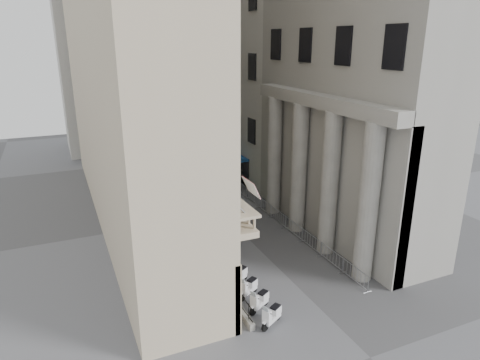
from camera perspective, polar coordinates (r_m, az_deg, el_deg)
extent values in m
plane|color=#48474A|center=(22.87, 16.99, -21.72)|extent=(120.00, 120.00, 0.00)
cube|color=#C3B496|center=(35.20, -16.86, 21.76)|extent=(5.00, 36.00, 34.00)
cube|color=beige|center=(62.01, -12.80, 18.37)|extent=(22.00, 10.00, 30.00)
cylinder|color=white|center=(34.61, -9.88, -4.40)|extent=(0.06, 0.06, 2.47)
cylinder|color=white|center=(35.39, -4.93, -3.66)|extent=(0.06, 0.06, 2.47)
cylinder|color=white|center=(37.47, -11.06, -2.68)|extent=(0.06, 0.06, 2.47)
cylinder|color=white|center=(38.20, -6.46, -2.04)|extent=(0.06, 0.06, 2.47)
cube|color=silver|center=(35.93, -8.18, -1.24)|extent=(3.37, 3.37, 0.13)
cone|color=silver|center=(35.75, -8.22, -0.39)|extent=(4.50, 4.50, 1.12)
cylinder|color=#95979D|center=(33.04, -8.17, 0.11)|extent=(0.16, 0.16, 8.44)
cylinder|color=#95979D|center=(32.24, -6.27, 7.49)|extent=(2.53, 0.35, 0.12)
cube|color=#95979D|center=(32.51, -4.26, 7.54)|extent=(0.55, 0.28, 0.16)
cube|color=black|center=(38.82, -10.01, -2.42)|extent=(0.36, 0.86, 1.77)
cube|color=#19E54C|center=(38.76, -9.82, -2.13)|extent=(0.12, 0.64, 0.98)
imported|color=#0E1638|center=(43.76, -4.70, 0.04)|extent=(0.65, 0.51, 1.56)
imported|color=black|center=(43.31, -5.19, 0.07)|extent=(1.00, 0.82, 1.90)
imported|color=black|center=(49.47, -9.76, 2.16)|extent=(0.99, 0.74, 1.84)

